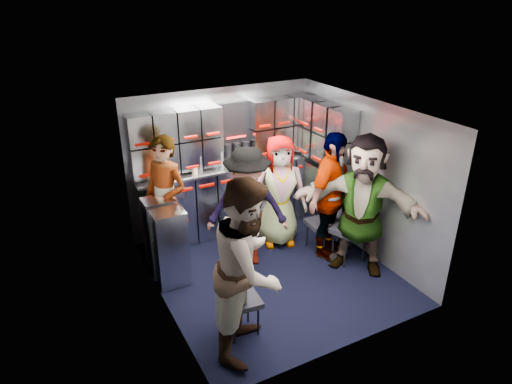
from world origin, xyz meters
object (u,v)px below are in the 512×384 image
jump_seat_near_left (241,302)px  attendant_arc_b (247,207)px  jump_seat_near_right (350,231)px  attendant_standing (166,202)px  attendant_arc_e (362,204)px  attendant_arc_c (279,191)px  jump_seat_mid_left (242,231)px  jump_seat_mid_right (320,224)px  attendant_arc_a (249,268)px  attendant_arc_d (330,197)px  jump_seat_center (272,210)px

jump_seat_near_left → attendant_arc_b: attendant_arc_b is taller
jump_seat_near_right → attendant_standing: size_ratio=0.31×
attendant_arc_b → attendant_arc_e: attendant_arc_e is taller
jump_seat_near_right → attendant_arc_c: 1.09m
attendant_standing → attendant_arc_b: size_ratio=1.08×
jump_seat_near_left → jump_seat_near_right: (1.88, 0.61, 0.04)m
jump_seat_mid_left → jump_seat_mid_right: size_ratio=1.08×
attendant_arc_c → attendant_standing: bearing=-171.7°
attendant_standing → attendant_arc_c: (1.52, -0.25, -0.07)m
jump_seat_near_right → attendant_arc_a: size_ratio=0.29×
attendant_arc_c → jump_seat_near_left: bearing=-113.9°
attendant_arc_b → jump_seat_mid_right: bearing=18.1°
attendant_arc_e → attendant_arc_a: bearing=-112.8°
attendant_arc_b → attendant_arc_d: bearing=8.7°
attendant_arc_d → attendant_arc_b: bearing=133.9°
jump_seat_mid_right → attendant_arc_d: (-0.00, -0.18, 0.49)m
attendant_arc_c → attendant_arc_e: 1.19m
jump_seat_near_left → attendant_arc_c: attendant_arc_c is taller
attendant_standing → attendant_arc_a: bearing=-27.2°
jump_seat_mid_left → jump_seat_near_right: (1.20, -0.77, 0.07)m
attendant_arc_b → attendant_arc_e: (1.20, -0.77, 0.10)m
jump_seat_mid_left → jump_seat_near_right: size_ratio=0.86×
jump_seat_center → jump_seat_mid_right: bearing=-55.0°
jump_seat_near_right → attendant_arc_a: (-1.88, -0.79, 0.49)m
jump_seat_near_left → attendant_arc_b: bearing=60.4°
attendant_arc_c → attendant_arc_d: 0.74m
jump_seat_near_left → attendant_arc_c: size_ratio=0.28×
jump_seat_center → attendant_arc_a: 2.29m
jump_seat_near_right → attendant_arc_d: size_ratio=0.30×
jump_seat_mid_right → attendant_arc_a: size_ratio=0.23×
jump_seat_center → attendant_arc_b: size_ratio=0.30×
attendant_standing → attendant_arc_c: size_ratio=1.09×
attendant_arc_b → attendant_arc_e: size_ratio=0.89×
attendant_arc_c → jump_seat_mid_right: bearing=-27.2°
jump_seat_near_left → jump_seat_mid_left: 1.53m
jump_seat_near_left → attendant_arc_c: (1.30, 1.46, 0.40)m
attendant_arc_a → attendant_arc_c: size_ratio=1.17×
jump_seat_center → jump_seat_mid_right: 0.74m
attendant_arc_b → jump_seat_mid_left: bearing=116.8°
jump_seat_center → attendant_arc_e: bearing=-64.3°
jump_seat_near_left → jump_seat_mid_right: 2.01m
attendant_arc_c → attendant_arc_e: size_ratio=0.88×
jump_seat_mid_right → attendant_arc_b: 1.13m
jump_seat_mid_right → attendant_arc_b: (-1.04, 0.16, 0.43)m
jump_seat_near_right → attendant_standing: bearing=152.3°
attendant_standing → jump_seat_near_right: bearing=28.4°
jump_seat_mid_right → jump_seat_center: bearing=125.0°
jump_seat_mid_left → attendant_arc_e: (1.20, -0.95, 0.54)m
attendant_arc_d → jump_seat_near_left: bearing=178.5°
jump_seat_near_left → attendant_arc_c: 1.99m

